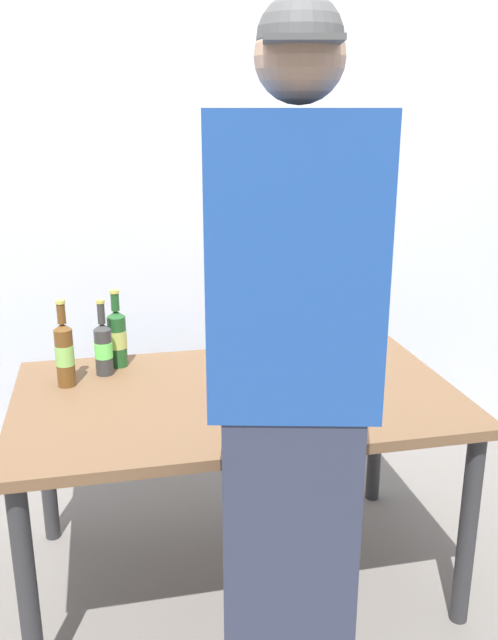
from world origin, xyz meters
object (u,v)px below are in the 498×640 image
object	(u,v)px
beer_bottle_green	(117,336)
person_figure	(293,402)
beer_bottle_brown	(65,352)
laptop	(282,370)
beer_bottle_dark	(103,347)

from	to	relation	value
beer_bottle_green	person_figure	world-z (taller)	person_figure
beer_bottle_brown	person_figure	xyz separation A→B (m)	(0.58, -0.79, 0.11)
laptop	person_figure	bearing A→B (deg)	-102.91
beer_bottle_green	person_figure	xyz separation A→B (m)	(0.40, -0.94, 0.12)
beer_bottle_green	person_figure	bearing A→B (deg)	-67.17
laptop	beer_bottle_green	world-z (taller)	beer_bottle_green
beer_bottle_dark	person_figure	world-z (taller)	person_figure
beer_bottle_green	beer_bottle_dark	bearing A→B (deg)	-124.39
person_figure	beer_bottle_brown	bearing A→B (deg)	126.07
beer_bottle_brown	beer_bottle_dark	world-z (taller)	beer_bottle_brown
laptop	person_figure	size ratio (longest dim) A/B	0.20
laptop	beer_bottle_green	bearing A→B (deg)	152.81
laptop	beer_bottle_brown	bearing A→B (deg)	169.90
beer_bottle_brown	beer_bottle_dark	size ratio (longest dim) A/B	1.10
beer_bottle_green	laptop	bearing A→B (deg)	-27.19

